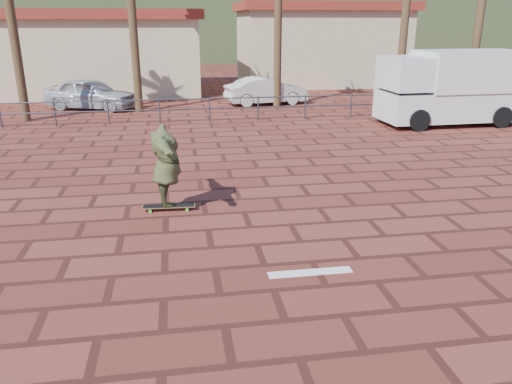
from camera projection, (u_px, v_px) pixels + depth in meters
ground at (257, 245)px, 9.20m from camera, size 120.00×120.00×0.00m
paint_stripe at (310, 272)px, 8.18m from camera, size 1.40×0.22×0.01m
guardrail at (210, 105)px, 20.19m from camera, size 24.06×0.06×1.00m
building_west at (90, 52)px, 28.11m from camera, size 12.60×7.60×4.50m
building_east at (320, 44)px, 31.99m from camera, size 10.60×6.60×5.00m
hill_front at (184, 30)px, 54.92m from camera, size 70.00×18.00×6.00m
longboard at (169, 206)px, 10.84m from camera, size 1.15×0.30×0.11m
skateboarder at (166, 165)px, 10.54m from camera, size 1.00×2.30×1.81m
campervan at (452, 86)px, 19.58m from camera, size 5.54×2.54×2.84m
car_silver at (91, 94)px, 23.13m from camera, size 4.54×3.15×1.43m
car_white at (266, 91)px, 24.51m from camera, size 4.21×2.10×1.33m
street_sign at (430, 79)px, 20.09m from camera, size 0.50×0.07×2.45m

